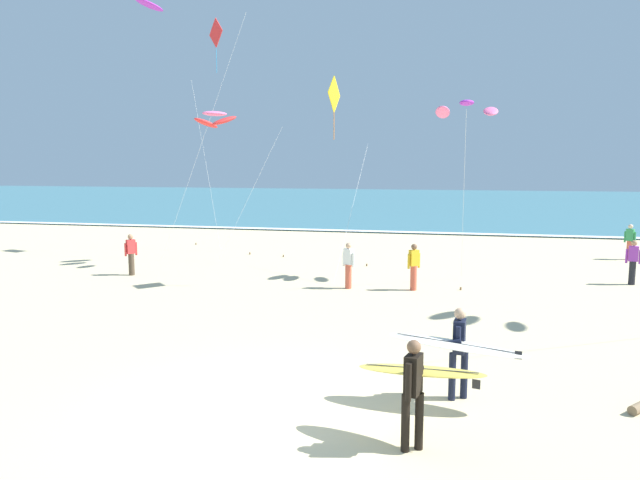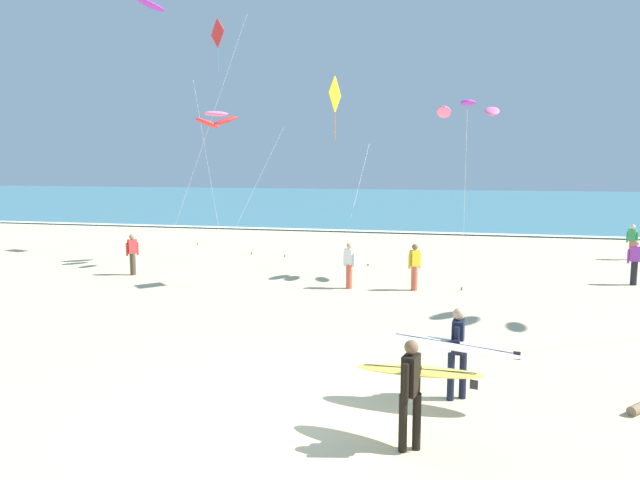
% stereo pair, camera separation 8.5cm
% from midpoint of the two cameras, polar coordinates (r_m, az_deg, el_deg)
% --- Properties ---
extents(ground_plane, '(160.00, 160.00, 0.00)m').
position_cam_midpoint_polar(ground_plane, '(10.66, -5.95, -16.22)').
color(ground_plane, beige).
extents(ocean_water, '(160.00, 60.00, 0.08)m').
position_cam_midpoint_polar(ocean_water, '(66.04, 9.93, 3.66)').
color(ocean_water, teal).
rests_on(ocean_water, ground).
extents(shoreline_foam, '(160.00, 0.87, 0.01)m').
position_cam_midpoint_polar(shoreline_foam, '(36.51, 7.63, 0.80)').
color(shoreline_foam, white).
rests_on(shoreline_foam, ocean_water).
extents(surfer_lead, '(2.08, 1.10, 1.71)m').
position_cam_midpoint_polar(surfer_lead, '(9.17, 9.07, -13.29)').
color(surfer_lead, black).
rests_on(surfer_lead, ground).
extents(surfer_trailing, '(2.46, 1.05, 1.71)m').
position_cam_midpoint_polar(surfer_trailing, '(10.85, 13.06, -10.02)').
color(surfer_trailing, black).
rests_on(surfer_trailing, ground).
extents(kite_arc_rose_near, '(3.44, 3.64, 6.42)m').
position_cam_midpoint_polar(kite_arc_rose_near, '(25.19, -10.27, 11.46)').
color(kite_arc_rose_near, red).
rests_on(kite_arc_rose_near, ground).
extents(kite_diamond_scarlet_mid, '(2.74, 2.41, 11.01)m').
position_cam_midpoint_polar(kite_diamond_scarlet_mid, '(29.44, -10.23, 18.55)').
color(kite_diamond_scarlet_mid, red).
rests_on(kite_diamond_scarlet_mid, ground).
extents(kite_diamond_golden_low, '(0.69, 4.90, 7.19)m').
position_cam_midpoint_polar(kite_diamond_golden_low, '(20.41, 1.37, 13.29)').
color(kite_diamond_golden_low, yellow).
rests_on(kite_diamond_golden_low, ground).
extents(kite_arc_violet_close, '(2.22, 2.60, 6.53)m').
position_cam_midpoint_polar(kite_arc_violet_close, '(22.20, 13.95, 12.25)').
color(kite_arc_violet_close, pink).
rests_on(kite_arc_violet_close, ground).
extents(bystander_yellow_top, '(0.40, 0.35, 1.59)m').
position_cam_midpoint_polar(bystander_yellow_top, '(20.07, 8.98, -2.57)').
color(bystander_yellow_top, '#D8593F').
rests_on(bystander_yellow_top, ground).
extents(bystander_green_top, '(0.43, 0.33, 1.59)m').
position_cam_midpoint_polar(bystander_green_top, '(29.57, 27.81, -0.13)').
color(bystander_green_top, '#D8593F').
rests_on(bystander_green_top, ground).
extents(bystander_white_top, '(0.45, 0.31, 1.59)m').
position_cam_midpoint_polar(bystander_white_top, '(20.13, 2.66, -2.46)').
color(bystander_white_top, '#D8593F').
rests_on(bystander_white_top, ground).
extents(bystander_red_top, '(0.34, 0.41, 1.59)m').
position_cam_midpoint_polar(bystander_red_top, '(23.66, -17.99, -1.33)').
color(bystander_red_top, '#4C3D2D').
rests_on(bystander_red_top, ground).
extents(bystander_purple_top, '(0.49, 0.26, 1.59)m').
position_cam_midpoint_polar(bystander_purple_top, '(23.49, 28.04, -1.90)').
color(bystander_purple_top, black).
rests_on(bystander_purple_top, ground).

